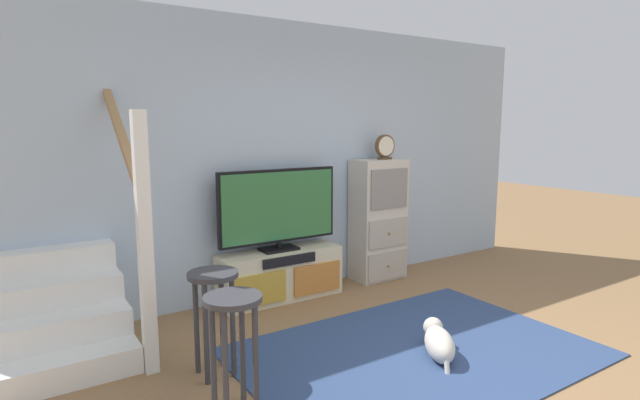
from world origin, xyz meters
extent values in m
plane|color=olive|center=(0.00, 0.00, 0.00)|extent=(20.00, 20.00, 0.00)
cube|color=#A8BCD1|center=(0.00, 2.46, 1.35)|extent=(6.40, 0.12, 2.70)
cube|color=navy|center=(0.00, 0.60, 0.01)|extent=(2.60, 1.80, 0.01)
cube|color=beige|center=(-0.30, 2.20, 0.24)|extent=(1.24, 0.36, 0.49)
cube|color=#B79333|center=(-0.61, 2.01, 0.21)|extent=(0.52, 0.02, 0.29)
cube|color=#BC7533|center=(0.01, 2.01, 0.21)|extent=(0.52, 0.02, 0.29)
cube|color=black|center=(-0.30, 2.01, 0.43)|extent=(0.56, 0.02, 0.09)
cube|color=black|center=(-0.30, 2.22, 0.50)|extent=(0.36, 0.22, 0.02)
cylinder|color=black|center=(-0.30, 2.22, 0.54)|extent=(0.05, 0.05, 0.06)
cube|color=black|center=(-0.30, 2.22, 0.93)|extent=(1.24, 0.05, 0.71)
cube|color=#2D6B38|center=(-0.30, 2.19, 0.93)|extent=(1.19, 0.01, 0.66)
cube|color=beige|center=(0.93, 2.21, 0.66)|extent=(0.58, 0.34, 1.33)
cube|color=#ADA497|center=(0.93, 2.03, 0.18)|extent=(0.53, 0.02, 0.31)
sphere|color=olive|center=(0.93, 2.01, 0.18)|extent=(0.03, 0.03, 0.03)
cube|color=#ADA497|center=(0.93, 2.03, 0.55)|extent=(0.53, 0.02, 0.31)
sphere|color=olive|center=(0.93, 2.01, 0.55)|extent=(0.03, 0.03, 0.03)
cube|color=gray|center=(0.93, 2.03, 1.03)|extent=(0.49, 0.02, 0.42)
cube|color=#4C3823|center=(0.99, 2.19, 1.34)|extent=(0.15, 0.08, 0.02)
cylinder|color=brown|center=(0.99, 2.19, 1.47)|extent=(0.24, 0.04, 0.24)
cylinder|color=beige|center=(0.99, 2.16, 1.47)|extent=(0.21, 0.01, 0.21)
cube|color=white|center=(-2.25, 1.53, 0.10)|extent=(0.90, 0.26, 0.19)
cube|color=white|center=(-2.25, 1.79, 0.19)|extent=(0.90, 0.26, 0.38)
cube|color=white|center=(-2.25, 2.05, 0.29)|extent=(0.90, 0.26, 0.57)
cube|color=white|center=(-2.25, 2.31, 0.38)|extent=(0.90, 0.26, 0.76)
cube|color=white|center=(-2.25, 2.57, 0.47)|extent=(0.90, 0.26, 0.95)
cube|color=white|center=(-1.75, 1.40, 0.90)|extent=(0.09, 0.09, 1.80)
cube|color=#9E7547|center=(-1.75, 2.05, 1.70)|extent=(0.06, 1.33, 0.99)
cylinder|color=#333338|center=(-1.56, 0.50, 0.35)|extent=(0.04, 0.04, 0.70)
cylinder|color=#333338|center=(-1.38, 0.50, 0.35)|extent=(0.04, 0.04, 0.70)
cylinder|color=#333338|center=(-1.56, 0.69, 0.35)|extent=(0.04, 0.04, 0.70)
cylinder|color=#333338|center=(-1.38, 0.69, 0.35)|extent=(0.04, 0.04, 0.70)
cylinder|color=#333338|center=(-1.47, 0.60, 0.72)|extent=(0.34, 0.34, 0.03)
cylinder|color=#333338|center=(-1.48, 1.02, 0.35)|extent=(0.04, 0.04, 0.69)
cylinder|color=#333338|center=(-1.30, 1.02, 0.35)|extent=(0.04, 0.04, 0.69)
cylinder|color=#333338|center=(-1.48, 1.21, 0.35)|extent=(0.04, 0.04, 0.69)
cylinder|color=#333338|center=(-1.30, 1.21, 0.35)|extent=(0.04, 0.04, 0.69)
cylinder|color=#333338|center=(-1.39, 1.12, 0.71)|extent=(0.34, 0.34, 0.03)
ellipsoid|color=beige|center=(0.07, 0.45, 0.11)|extent=(0.40, 0.48, 0.22)
sphere|color=beige|center=(0.19, 0.62, 0.15)|extent=(0.15, 0.15, 0.15)
cylinder|color=beige|center=(-0.04, 0.27, 0.08)|extent=(0.08, 0.10, 0.16)
camera|label=1|loc=(-2.53, -1.97, 1.71)|focal=27.96mm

